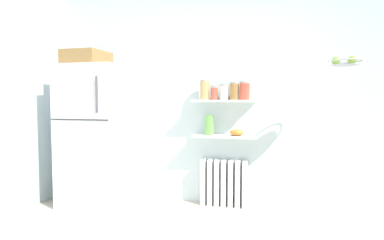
# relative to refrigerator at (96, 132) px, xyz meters

# --- Properties ---
(back_wall) EXTENTS (7.04, 0.10, 2.60)m
(back_wall) POSITION_rel_refrigerator_xyz_m (1.51, 0.40, 0.42)
(back_wall) COLOR silver
(back_wall) RESTS_ON ground_plane
(refrigerator) EXTENTS (0.73, 0.74, 1.86)m
(refrigerator) POSITION_rel_refrigerator_xyz_m (0.00, 0.00, 0.00)
(refrigerator) COLOR silver
(refrigerator) RESTS_ON ground_plane
(radiator) EXTENTS (0.56, 0.12, 0.56)m
(radiator) POSITION_rel_refrigerator_xyz_m (1.53, 0.27, -0.60)
(radiator) COLOR white
(radiator) RESTS_ON ground_plane
(wall_shelf_lower) EXTENTS (0.73, 0.22, 0.02)m
(wall_shelf_lower) POSITION_rel_refrigerator_xyz_m (1.53, 0.24, -0.04)
(wall_shelf_lower) COLOR white
(wall_shelf_upper) EXTENTS (0.73, 0.22, 0.02)m
(wall_shelf_upper) POSITION_rel_refrigerator_xyz_m (1.53, 0.24, 0.38)
(wall_shelf_upper) COLOR white
(storage_jar_0) EXTENTS (0.11, 0.11, 0.23)m
(storage_jar_0) POSITION_rel_refrigerator_xyz_m (1.30, 0.24, 0.51)
(storage_jar_0) COLOR tan
(storage_jar_0) RESTS_ON wall_shelf_upper
(storage_jar_1) EXTENTS (0.08, 0.08, 0.16)m
(storage_jar_1) POSITION_rel_refrigerator_xyz_m (1.41, 0.24, 0.47)
(storage_jar_1) COLOR #C64C38
(storage_jar_1) RESTS_ON wall_shelf_upper
(storage_jar_2) EXTENTS (0.10, 0.10, 0.18)m
(storage_jar_2) POSITION_rel_refrigerator_xyz_m (1.53, 0.24, 0.48)
(storage_jar_2) COLOR silver
(storage_jar_2) RESTS_ON wall_shelf_upper
(storage_jar_3) EXTENTS (0.10, 0.10, 0.21)m
(storage_jar_3) POSITION_rel_refrigerator_xyz_m (1.65, 0.24, 0.49)
(storage_jar_3) COLOR olive
(storage_jar_3) RESTS_ON wall_shelf_upper
(storage_jar_4) EXTENTS (0.12, 0.12, 0.21)m
(storage_jar_4) POSITION_rel_refrigerator_xyz_m (1.77, 0.24, 0.50)
(storage_jar_4) COLOR #C64C38
(storage_jar_4) RESTS_ON wall_shelf_upper
(vase) EXTENTS (0.11, 0.11, 0.23)m
(vase) POSITION_rel_refrigerator_xyz_m (1.35, 0.24, 0.09)
(vase) COLOR #66A84C
(vase) RESTS_ON wall_shelf_lower
(shelf_bowl) EXTENTS (0.16, 0.16, 0.07)m
(shelf_bowl) POSITION_rel_refrigerator_xyz_m (1.68, 0.24, 0.01)
(shelf_bowl) COLOR orange
(shelf_bowl) RESTS_ON wall_shelf_lower
(hanging_fruit_basket) EXTENTS (0.32, 0.32, 0.09)m
(hanging_fruit_basket) POSITION_rel_refrigerator_xyz_m (2.76, -0.11, 0.76)
(hanging_fruit_basket) COLOR #B2B2B7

